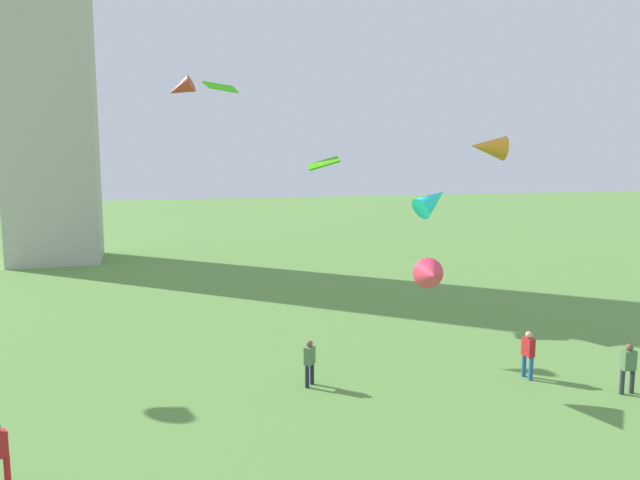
{
  "coord_description": "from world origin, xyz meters",
  "views": [
    {
      "loc": [
        -4.25,
        -2.03,
        7.55
      ],
      "look_at": [
        2.1,
        18.77,
        4.66
      ],
      "focal_mm": 33.5,
      "sensor_mm": 36.0,
      "label": 1
    }
  ],
  "objects": [
    {
      "name": "person_1",
      "position": [
        8.56,
        15.06,
        0.95
      ],
      "size": [
        0.27,
        0.52,
        1.69
      ],
      "rotation": [
        0.0,
        0.0,
        4.76
      ],
      "color": "#235693",
      "rests_on": "ground_plane"
    },
    {
      "name": "kite_flying_0",
      "position": [
        -1.79,
        16.06,
        9.71
      ],
      "size": [
        1.1,
        1.0,
        0.32
      ],
      "rotation": [
        0.0,
        0.0,
        5.8
      ],
      "color": "#55CB2B"
    },
    {
      "name": "kite_flying_4",
      "position": [
        8.95,
        23.16,
        5.73
      ],
      "size": [
        2.13,
        1.52,
        1.76
      ],
      "rotation": [
        0.0,
        0.0,
        1.79
      ],
      "color": "#20F1E3"
    },
    {
      "name": "person_4",
      "position": [
        10.8,
        12.9,
        0.95
      ],
      "size": [
        0.52,
        0.29,
        1.69
      ],
      "rotation": [
        0.0,
        0.0,
        6.19
      ],
      "color": "#2D3338",
      "rests_on": "ground_plane"
    },
    {
      "name": "kite_flying_7",
      "position": [
        4.6,
        26.35,
        7.44
      ],
      "size": [
        1.68,
        1.42,
        0.75
      ],
      "rotation": [
        0.0,
        0.0,
        6.04
      ],
      "color": "#3FB708"
    },
    {
      "name": "kite_flying_2",
      "position": [
        4.83,
        15.27,
        3.87
      ],
      "size": [
        1.52,
        1.83,
        1.21
      ],
      "rotation": [
        0.0,
        0.0,
        5.93
      ],
      "color": "#E92F4D"
    },
    {
      "name": "kite_flying_3",
      "position": [
        13.63,
        26.02,
        8.29
      ],
      "size": [
        2.17,
        1.7,
        1.45
      ],
      "rotation": [
        0.0,
        0.0,
        4.49
      ],
      "color": "orange"
    },
    {
      "name": "person_5",
      "position": [
        1.07,
        16.58,
        0.9
      ],
      "size": [
        0.46,
        0.46,
        1.58
      ],
      "rotation": [
        0.0,
        0.0,
        0.8
      ],
      "color": "#1E2333",
      "rests_on": "ground_plane"
    },
    {
      "name": "kite_flying_1",
      "position": [
        -2.22,
        26.19,
        10.8
      ],
      "size": [
        1.53,
        1.22,
        1.17
      ],
      "rotation": [
        0.0,
        0.0,
        4.34
      ],
      "color": "#B43824"
    }
  ]
}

